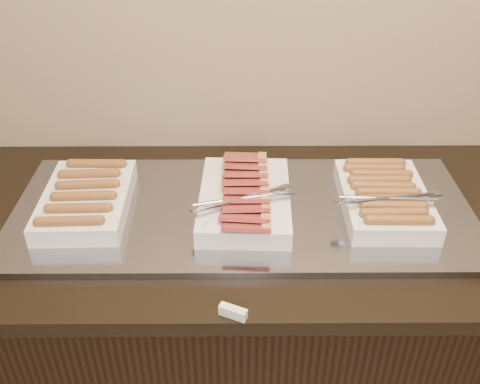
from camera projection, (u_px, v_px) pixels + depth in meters
name	position (u px, v px, depth m)	size (l,w,h in m)	color
counter	(240.00, 330.00, 1.66)	(2.06, 0.76, 0.90)	black
warming_tray	(243.00, 211.00, 1.41)	(1.20, 0.50, 0.02)	gray
dish_left	(86.00, 199.00, 1.38)	(0.22, 0.33, 0.07)	silver
dish_center	(245.00, 198.00, 1.38)	(0.27, 0.37, 0.09)	silver
dish_right	(385.00, 197.00, 1.38)	(0.26, 0.33, 0.08)	silver
label_holder	(233.00, 312.00, 1.11)	(0.06, 0.02, 0.02)	silver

